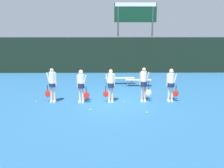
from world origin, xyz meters
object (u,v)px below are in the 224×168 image
Objects in this scene: bench_courtside at (138,81)px; tennis_ball_2 at (110,92)px; player_2 at (111,83)px; tennis_ball_4 at (147,113)px; tennis_ball_3 at (150,94)px; scoreboard at (135,18)px; tennis_ball_0 at (90,110)px; tennis_ball_5 at (36,102)px; player_4 at (171,82)px; player_1 at (81,84)px; bench_far at (120,79)px; player_0 at (52,82)px; player_3 at (144,82)px; tennis_ball_1 at (124,102)px.

bench_courtside is 2.52m from tennis_ball_2.
player_2 is 2.63m from tennis_ball_4.
player_2 reaches higher than tennis_ball_3.
tennis_ball_0 is at bearing -105.39° from scoreboard.
scoreboard is 87.70× the size of tennis_ball_5.
player_4 is at bearing 19.70° from tennis_ball_0.
tennis_ball_0 is at bearing -59.91° from player_1.
bench_far reaches higher than tennis_ball_2.
player_0 is 4.69m from player_3.
player_0 is 1.05× the size of player_2.
tennis_ball_4 is at bearing -13.27° from player_0.
player_0 is 27.58× the size of tennis_ball_5.
tennis_ball_0 is at bearing -26.45° from player_0.
tennis_ball_4 is (1.00, -5.95, -0.34)m from bench_far.
player_4 reaches higher than tennis_ball_4.
player_0 reaches higher than bench_courtside.
tennis_ball_3 is (0.09, -8.63, -4.41)m from scoreboard.
tennis_ball_4 reaches higher than tennis_ball_5.
tennis_ball_5 is (-3.85, -0.01, -0.97)m from player_2.
tennis_ball_3 is 1.04× the size of tennis_ball_5.
player_1 is 0.95× the size of player_3.
player_3 is (1.07, -4.06, 0.67)m from bench_far.
player_2 is 2.08m from tennis_ball_2.
player_4 is (0.95, -9.93, -3.43)m from scoreboard.
player_2 is at bearing -102.25° from scoreboard.
tennis_ball_4 is at bearing -92.55° from scoreboard.
scoreboard is at bearing 81.69° from tennis_ball_1.
tennis_ball_1 is (-1.12, -3.67, -0.34)m from bench_courtside.
tennis_ball_5 is at bearing -139.42° from bench_far.
player_2 is 1.95m from tennis_ball_0.
tennis_ball_4 is (-0.61, -3.17, 0.00)m from tennis_ball_3.
player_4 is 25.88× the size of tennis_ball_1.
player_0 reaches higher than tennis_ball_4.
scoreboard reaches higher than tennis_ball_3.
player_2 is 25.79× the size of tennis_ball_1.
player_2 is 1.20m from tennis_ball_1.
bench_courtside reaches higher than tennis_ball_5.
player_1 is at bearing -119.02° from bench_far.
scoreboard is 12.61m from tennis_ball_0.
tennis_ball_2 is at bearing 40.36° from player_0.
tennis_ball_3 is at bearing 30.24° from player_2.
scoreboard is 10.54m from player_4.
tennis_ball_0 is at bearing -139.43° from tennis_ball_3.
bench_far is 1.09× the size of player_0.
bench_courtside is 24.09× the size of tennis_ball_2.
player_3 is at bearing 13.25° from tennis_ball_1.
player_1 is 2.55m from tennis_ball_5.
player_4 is at bearing -29.26° from tennis_ball_2.
player_3 is at bearing -88.91° from bench_courtside.
player_1 is at bearing -110.00° from scoreboard.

